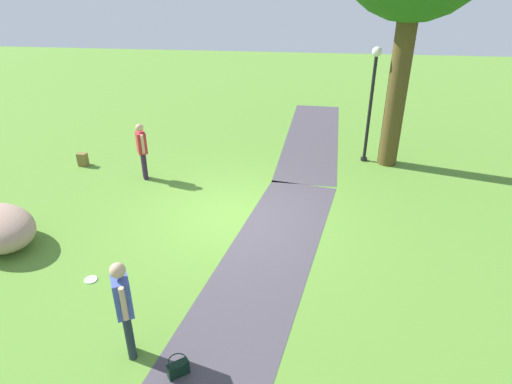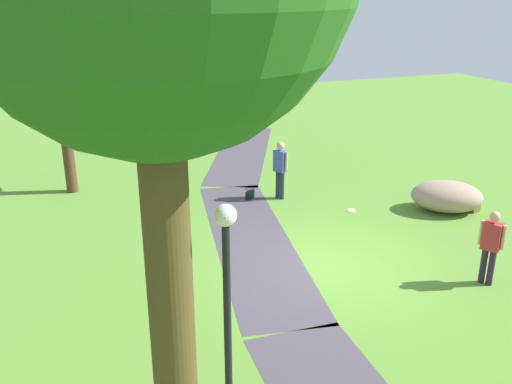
{
  "view_description": "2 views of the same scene",
  "coord_description": "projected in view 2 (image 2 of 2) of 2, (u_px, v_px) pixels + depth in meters",
  "views": [
    {
      "loc": [
        9.0,
        1.64,
        5.37
      ],
      "look_at": [
        0.02,
        0.54,
        0.73
      ],
      "focal_mm": 30.44,
      "sensor_mm": 36.0,
      "label": 1
    },
    {
      "loc": [
        -9.77,
        5.33,
        5.82
      ],
      "look_at": [
        1.48,
        0.99,
        1.43
      ],
      "focal_mm": 38.78,
      "sensor_mm": 36.0,
      "label": 2
    }
  ],
  "objects": [
    {
      "name": "ground_plane",
      "position": [
        321.0,
        267.0,
        12.36
      ],
      "size": [
        48.0,
        48.0,
        0.0
      ],
      "primitive_type": "plane",
      "color": "#588830"
    },
    {
      "name": "footpath_segment_mid",
      "position": [
        252.0,
        240.0,
        13.73
      ],
      "size": [
        8.2,
        3.23,
        0.01
      ],
      "color": "#453F48",
      "rests_on": "ground"
    },
    {
      "name": "footpath_segment_far",
      "position": [
        242.0,
        152.0,
        21.17
      ],
      "size": [
        8.01,
        5.11,
        0.01
      ],
      "color": "#453F48",
      "rests_on": "ground"
    },
    {
      "name": "young_tree_near_path",
      "position": [
        58.0,
        67.0,
        15.76
      ],
      "size": [
        2.81,
        2.81,
        5.22
      ],
      "color": "#4E3421",
      "rests_on": "ground"
    },
    {
      "name": "lamp_post",
      "position": [
        227.0,
        302.0,
        6.95
      ],
      "size": [
        0.28,
        0.28,
        3.46
      ],
      "color": "black",
      "rests_on": "ground"
    },
    {
      "name": "lawn_boulder",
      "position": [
        447.0,
        196.0,
        15.41
      ],
      "size": [
        2.17,
        2.36,
        0.86
      ],
      "color": "#A38370",
      "rests_on": "ground"
    },
    {
      "name": "woman_with_handbag",
      "position": [
        280.0,
        166.0,
        16.14
      ],
      "size": [
        0.46,
        0.38,
        1.73
      ],
      "color": "#212C35",
      "rests_on": "ground"
    },
    {
      "name": "man_near_boulder",
      "position": [
        491.0,
        243.0,
        11.37
      ],
      "size": [
        0.46,
        0.39,
        1.63
      ],
      "color": "#2E1B34",
      "rests_on": "ground"
    },
    {
      "name": "handbag_on_grass",
      "position": [
        250.0,
        194.0,
        16.42
      ],
      "size": [
        0.38,
        0.38,
        0.31
      ],
      "color": "black",
      "rests_on": "ground"
    },
    {
      "name": "backpack_by_boulder",
      "position": [
        474.0,
        205.0,
        15.42
      ],
      "size": [
        0.3,
        0.31,
        0.4
      ],
      "color": "brown",
      "rests_on": "ground"
    },
    {
      "name": "frisbee_on_grass",
      "position": [
        351.0,
        210.0,
        15.54
      ],
      "size": [
        0.24,
        0.24,
        0.02
      ],
      "color": "white",
      "rests_on": "ground"
    }
  ]
}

